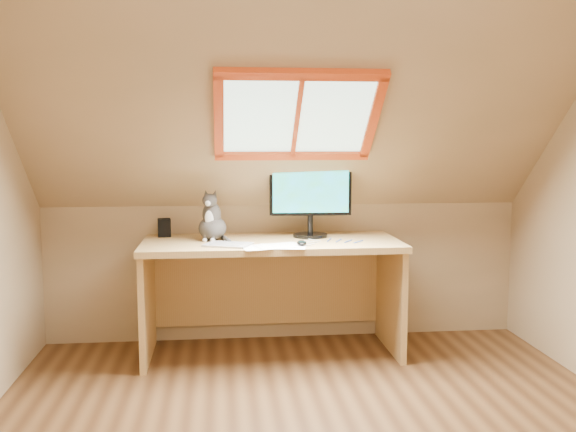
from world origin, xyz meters
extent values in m
cube|color=tan|center=(0.00, -1.75, 1.20)|extent=(3.50, 0.02, 2.40)
cube|color=tan|center=(0.00, 1.75, 0.50)|extent=(3.50, 0.02, 1.00)
cube|color=tan|center=(0.00, 0.97, 1.70)|extent=(3.50, 1.56, 1.41)
cube|color=#B2E0CC|center=(0.00, 1.05, 1.63)|extent=(0.90, 0.53, 0.48)
cube|color=#CF4213|center=(0.00, 1.05, 1.63)|extent=(1.02, 0.64, 0.59)
cube|color=tan|center=(-0.13, 1.38, 0.77)|extent=(1.74, 0.76, 0.04)
cube|color=tan|center=(-0.98, 1.38, 0.38)|extent=(0.04, 0.69, 0.75)
cube|color=tan|center=(0.71, 1.38, 0.38)|extent=(0.04, 0.69, 0.75)
cube|color=tan|center=(-0.13, 1.73, 0.38)|extent=(1.64, 0.03, 0.53)
cylinder|color=black|center=(0.15, 1.50, 0.81)|extent=(0.24, 0.24, 0.02)
cylinder|color=black|center=(0.15, 1.50, 0.88)|extent=(0.04, 0.04, 0.13)
cube|color=black|center=(0.15, 1.50, 1.14)|extent=(0.57, 0.07, 0.37)
cube|color=#187ECA|center=(0.15, 1.47, 1.14)|extent=(0.53, 0.03, 0.33)
ellipsoid|color=#48423F|center=(-0.53, 1.44, 0.88)|extent=(0.25, 0.27, 0.16)
ellipsoid|color=#48423F|center=(-0.54, 1.43, 0.97)|extent=(0.16, 0.16, 0.18)
ellipsoid|color=silver|center=(-0.55, 1.37, 0.95)|extent=(0.07, 0.05, 0.10)
ellipsoid|color=#48423F|center=(-0.55, 1.39, 1.07)|extent=(0.12, 0.11, 0.09)
sphere|color=silver|center=(-0.56, 1.35, 1.06)|extent=(0.04, 0.04, 0.04)
cone|color=#48423F|center=(-0.57, 1.41, 1.12)|extent=(0.05, 0.06, 0.06)
cone|color=#48423F|center=(-0.51, 1.40, 1.12)|extent=(0.06, 0.05, 0.06)
cube|color=black|center=(-0.87, 1.63, 0.86)|extent=(0.10, 0.10, 0.13)
cube|color=#B2B2B7|center=(-0.43, 1.19, 0.80)|extent=(0.34, 0.30, 0.01)
ellipsoid|color=black|center=(0.04, 1.13, 0.81)|extent=(0.07, 0.12, 0.04)
cube|color=white|center=(-0.14, 1.12, 0.80)|extent=(0.33, 0.27, 0.00)
cube|color=white|center=(-0.14, 1.12, 0.80)|extent=(0.32, 0.24, 0.00)
cube|color=white|center=(-0.14, 1.12, 0.80)|extent=(0.35, 0.30, 0.00)
camera|label=1|loc=(-0.48, -2.93, 1.48)|focal=40.00mm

